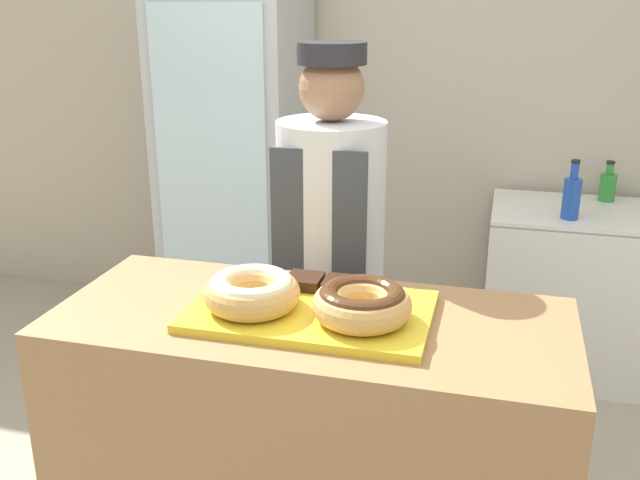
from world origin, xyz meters
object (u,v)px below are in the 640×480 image
(baker_person, at_px, (330,270))
(bottle_green, at_px, (608,186))
(brownie_back_right, at_px, (342,285))
(bottle_blue, at_px, (572,196))
(donut_light_glaze, at_px, (252,291))
(donut_chocolate_glaze, at_px, (362,302))
(chest_freezer, at_px, (580,291))
(serving_tray, at_px, (310,311))
(brownie_back_left, at_px, (305,281))
(beverage_fridge, at_px, (236,162))

(baker_person, xyz_separation_m, bottle_green, (1.06, 1.35, 0.03))
(brownie_back_right, relative_size, bottle_blue, 0.36)
(donut_light_glaze, distance_m, brownie_back_right, 0.27)
(donut_chocolate_glaze, xyz_separation_m, baker_person, (-0.24, 0.64, -0.18))
(donut_chocolate_glaze, xyz_separation_m, chest_freezer, (0.73, 1.80, -0.63))
(donut_light_glaze, xyz_separation_m, chest_freezer, (1.02, 1.80, -0.63))
(serving_tray, relative_size, chest_freezer, 0.72)
(donut_light_glaze, bearing_deg, donut_chocolate_glaze, 0.00)
(brownie_back_right, height_order, chest_freezer, brownie_back_right)
(chest_freezer, distance_m, bottle_green, 0.53)
(donut_chocolate_glaze, bearing_deg, brownie_back_left, 139.08)
(brownie_back_left, relative_size, brownie_back_right, 1.00)
(brownie_back_left, relative_size, bottle_blue, 0.36)
(chest_freezer, relative_size, bottle_green, 4.47)
(donut_light_glaze, distance_m, donut_chocolate_glaze, 0.30)
(donut_chocolate_glaze, bearing_deg, bottle_blue, 69.18)
(brownie_back_left, xyz_separation_m, bottle_blue, (0.83, 1.47, -0.09))
(donut_chocolate_glaze, height_order, beverage_fridge, beverage_fridge)
(bottle_green, bearing_deg, brownie_back_left, -119.24)
(donut_chocolate_glaze, height_order, brownie_back_right, donut_chocolate_glaze)
(donut_chocolate_glaze, relative_size, brownie_back_right, 2.60)
(donut_light_glaze, distance_m, beverage_fridge, 1.94)
(donut_chocolate_glaze, xyz_separation_m, beverage_fridge, (-1.04, 1.79, -0.09))
(brownie_back_left, bearing_deg, bottle_green, 60.76)
(serving_tray, relative_size, bottle_green, 3.21)
(brownie_back_left, height_order, brownie_back_right, same)
(bottle_blue, bearing_deg, donut_chocolate_glaze, -110.82)
(donut_light_glaze, relative_size, beverage_fridge, 0.13)
(brownie_back_right, distance_m, bottle_blue, 1.64)
(brownie_back_left, relative_size, beverage_fridge, 0.05)
(chest_freezer, bearing_deg, donut_chocolate_glaze, -112.04)
(brownie_back_right, distance_m, baker_person, 0.51)
(donut_chocolate_glaze, height_order, bottle_green, donut_chocolate_glaze)
(baker_person, xyz_separation_m, bottle_blue, (0.87, 1.00, 0.06))
(donut_chocolate_glaze, height_order, baker_person, baker_person)
(donut_chocolate_glaze, distance_m, beverage_fridge, 2.07)
(beverage_fridge, bearing_deg, bottle_blue, -5.10)
(bottle_blue, bearing_deg, bottle_green, 61.36)
(donut_light_glaze, height_order, brownie_back_right, donut_light_glaze)
(bottle_green, bearing_deg, chest_freezer, -114.44)
(beverage_fridge, bearing_deg, serving_tray, -63.01)
(baker_person, height_order, bottle_blue, baker_person)
(donut_light_glaze, relative_size, brownie_back_left, 2.60)
(beverage_fridge, distance_m, chest_freezer, 1.85)
(baker_person, relative_size, bottle_green, 8.24)
(bottle_blue, xyz_separation_m, bottle_green, (0.19, 0.35, -0.03))
(brownie_back_right, bearing_deg, donut_light_glaze, -139.08)
(donut_light_glaze, distance_m, chest_freezer, 2.16)
(donut_light_glaze, xyz_separation_m, bottle_green, (1.11, 2.00, -0.15))
(bottle_blue, distance_m, bottle_green, 0.40)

